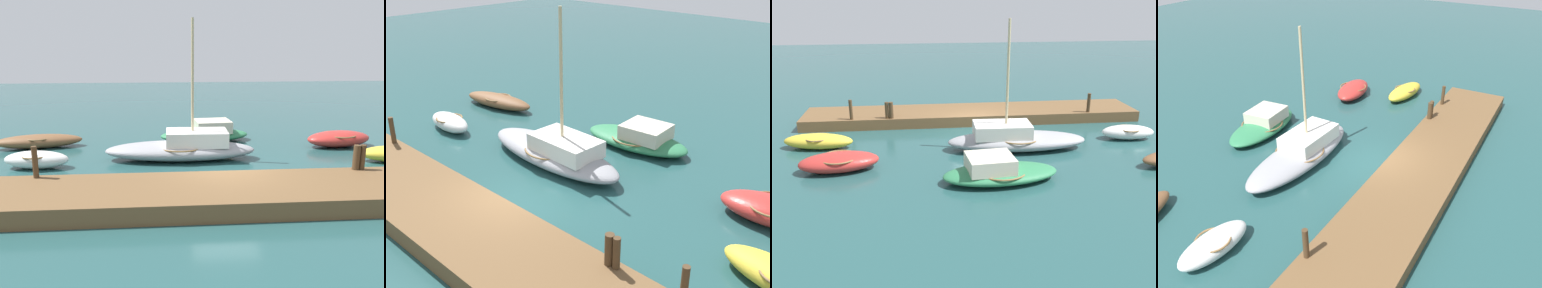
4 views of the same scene
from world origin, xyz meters
TOP-DOWN VIEW (x-y plane):
  - ground_plane at (0.00, 0.00)m, footprint 84.00×84.00m
  - dock_platform at (0.00, -2.01)m, footprint 19.36×3.16m
  - sailboat_grey at (-1.36, 3.30)m, footprint 6.74×2.38m
  - rowboat_red at (6.61, 5.06)m, footprint 3.53×2.04m
  - motorboat_green at (0.09, 6.85)m, footprint 4.88×2.47m
  - dinghy_white at (-7.54, 2.48)m, footprint 2.76×1.38m
  - rowboat_yellow at (8.06, 2.11)m, footprint 3.48×1.64m
  - mooring_post_west at (-6.63, -0.68)m, footprint 0.19×0.19m
  - mooring_post_mid_west at (4.65, -0.68)m, footprint 0.25×0.25m
  - mooring_post_mid_east at (4.89, -0.68)m, footprint 0.19×0.19m
  - mooring_post_east at (6.81, -0.68)m, footprint 0.18×0.18m

SIDE VIEW (x-z plane):
  - ground_plane at x=0.00m, z-range 0.00..0.00m
  - dock_platform at x=0.00m, z-range 0.00..0.60m
  - rowboat_yellow at x=8.06m, z-range 0.01..0.73m
  - dinghy_white at x=-7.54m, z-range 0.01..0.74m
  - rowboat_red at x=6.61m, z-range 0.01..0.80m
  - motorboat_green at x=0.09m, z-range -0.13..0.97m
  - sailboat_grey at x=-1.36m, z-range -2.52..3.60m
  - mooring_post_mid_west at x=4.65m, z-range 0.60..1.51m
  - mooring_post_mid_east at x=4.89m, z-range 0.60..1.52m
  - mooring_post_east at x=6.81m, z-range 0.60..1.69m
  - mooring_post_west at x=-6.63m, z-range 0.60..1.70m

